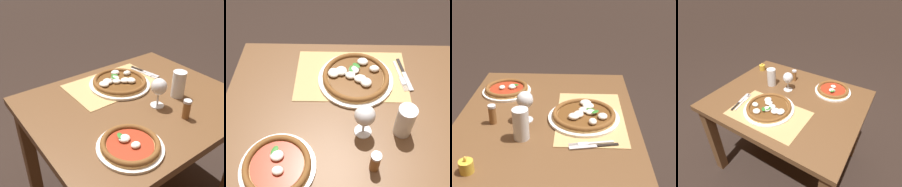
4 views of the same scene
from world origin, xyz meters
TOP-DOWN VIEW (x-y plane):
  - ground_plane at (0.00, 0.00)m, footprint 24.00×24.00m
  - dining_table at (0.00, 0.00)m, footprint 1.10×0.90m
  - paper_placemat at (-0.02, -0.22)m, footprint 0.53×0.33m
  - pizza_near at (-0.04, -0.19)m, footprint 0.35×0.35m
  - pizza_far at (0.26, 0.26)m, footprint 0.28×0.28m
  - wine_glass at (-0.06, 0.10)m, footprint 0.08×0.08m
  - pint_glass at (-0.22, 0.09)m, footprint 0.07×0.07m
  - fork at (-0.25, -0.21)m, footprint 0.05×0.20m
  - knife at (-0.27, -0.23)m, footprint 0.06×0.21m
  - votive_candle at (-0.46, 0.26)m, footprint 0.06×0.06m
  - pepper_shaker at (-0.10, 0.25)m, footprint 0.04×0.04m

SIDE VIEW (x-z plane):
  - ground_plane at x=0.00m, z-range 0.00..0.00m
  - dining_table at x=0.00m, z-range 0.25..0.99m
  - paper_placemat at x=-0.02m, z-range 0.74..0.74m
  - fork at x=-0.25m, z-range 0.74..0.75m
  - knife at x=-0.27m, z-range 0.74..0.75m
  - pizza_far at x=0.26m, z-range 0.74..0.78m
  - pizza_near at x=-0.04m, z-range 0.74..0.79m
  - votive_candle at x=-0.46m, z-range 0.73..0.80m
  - pepper_shaker at x=-0.10m, z-range 0.74..0.84m
  - pint_glass at x=-0.22m, z-range 0.74..0.88m
  - wine_glass at x=-0.06m, z-range 0.77..0.92m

